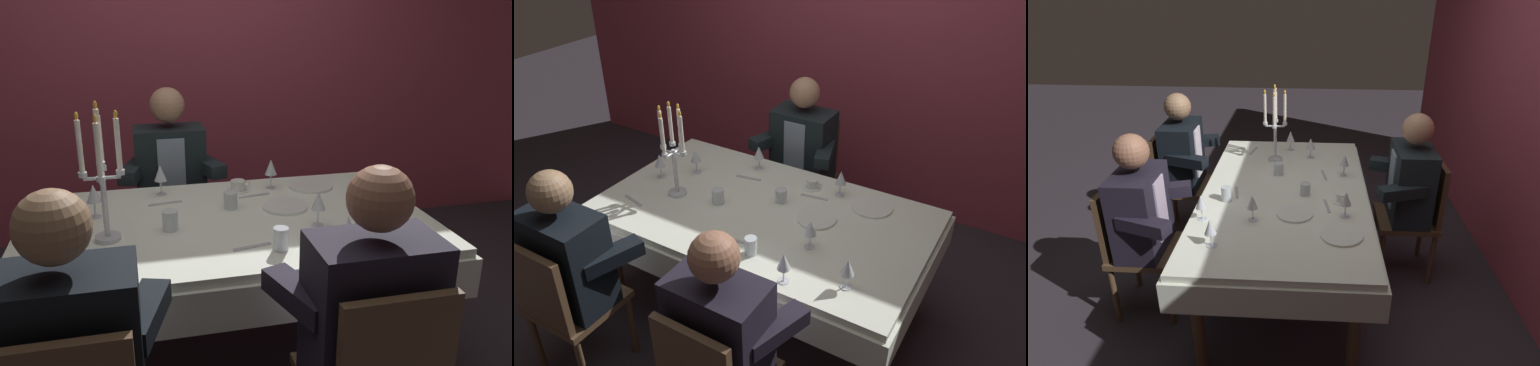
{
  "view_description": "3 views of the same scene",
  "coord_description": "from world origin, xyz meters",
  "views": [
    {
      "loc": [
        -0.39,
        -2.25,
        1.69
      ],
      "look_at": [
        0.14,
        -0.0,
        0.91
      ],
      "focal_mm": 36.76,
      "sensor_mm": 36.0,
      "label": 1
    },
    {
      "loc": [
        1.32,
        -2.14,
        2.41
      ],
      "look_at": [
        0.02,
        0.04,
        0.91
      ],
      "focal_mm": 36.62,
      "sensor_mm": 36.0,
      "label": 2
    },
    {
      "loc": [
        2.6,
        0.16,
        2.07
      ],
      "look_at": [
        0.08,
        0.0,
        0.84
      ],
      "focal_mm": 30.24,
      "sensor_mm": 36.0,
      "label": 3
    }
  ],
  "objects": [
    {
      "name": "fork_2",
      "position": [
        0.05,
        -0.32,
        0.74
      ],
      "size": [
        0.17,
        0.05,
        0.01
      ],
      "primitive_type": "cube",
      "rotation": [
        0.0,
        0.0,
        0.19
      ],
      "color": "#B7B7BC",
      "rests_on": "dining_table"
    },
    {
      "name": "wine_glass_0",
      "position": [
        0.4,
        -0.47,
        0.85
      ],
      "size": [
        0.07,
        0.07,
        0.16
      ],
      "color": "silver",
      "rests_on": "dining_table"
    },
    {
      "name": "wine_glass_2",
      "position": [
        0.68,
        -0.36,
        0.85
      ],
      "size": [
        0.07,
        0.07,
        0.16
      ],
      "color": "silver",
      "rests_on": "dining_table"
    },
    {
      "name": "wine_glass_1",
      "position": [
        0.39,
        -0.17,
        0.86
      ],
      "size": [
        0.07,
        0.07,
        0.16
      ],
      "color": "silver",
      "rests_on": "dining_table"
    },
    {
      "name": "candelabra",
      "position": [
        -0.54,
        -0.11,
        1.03
      ],
      "size": [
        0.19,
        0.19,
        0.6
      ],
      "color": "silver",
      "rests_on": "dining_table"
    },
    {
      "name": "water_tumbler_1",
      "position": [
        0.16,
        -0.37,
        0.79
      ],
      "size": [
        0.06,
        0.06,
        0.1
      ],
      "primitive_type": "cylinder",
      "color": "silver",
      "rests_on": "dining_table"
    },
    {
      "name": "wine_glass_6",
      "position": [
        -0.28,
        0.41,
        0.85
      ],
      "size": [
        0.07,
        0.07,
        0.16
      ],
      "color": "silver",
      "rests_on": "dining_table"
    },
    {
      "name": "dinner_plate_0",
      "position": [
        0.31,
        0.08,
        0.75
      ],
      "size": [
        0.23,
        0.23,
        0.01
      ],
      "primitive_type": "cylinder",
      "color": "white",
      "rests_on": "dining_table"
    },
    {
      "name": "water_tumbler_0",
      "position": [
        0.04,
        0.14,
        0.78
      ],
      "size": [
        0.07,
        0.07,
        0.08
      ],
      "primitive_type": "cylinder",
      "color": "silver",
      "rests_on": "dining_table"
    },
    {
      "name": "wine_glass_5",
      "position": [
        -0.76,
        -0.0,
        0.86
      ],
      "size": [
        0.07,
        0.07,
        0.16
      ],
      "color": "silver",
      "rests_on": "dining_table"
    },
    {
      "name": "wine_glass_3",
      "position": [
        0.31,
        0.39,
        0.86
      ],
      "size": [
        0.07,
        0.07,
        0.16
      ],
      "color": "silver",
      "rests_on": "dining_table"
    },
    {
      "name": "back_wall",
      "position": [
        0.0,
        1.66,
        1.35
      ],
      "size": [
        6.0,
        0.12,
        2.7
      ],
      "primitive_type": "cube",
      "color": "#9E3C4D",
      "rests_on": "ground_plane"
    },
    {
      "name": "coffee_cup_0",
      "position": [
        0.13,
        0.38,
        0.77
      ],
      "size": [
        0.13,
        0.12,
        0.06
      ],
      "color": "white",
      "rests_on": "dining_table"
    },
    {
      "name": "wine_glass_4",
      "position": [
        -0.61,
        0.17,
        0.85
      ],
      "size": [
        0.07,
        0.07,
        0.16
      ],
      "color": "silver",
      "rests_on": "dining_table"
    },
    {
      "name": "seated_diner_1",
      "position": [
        -0.2,
        0.89,
        0.74
      ],
      "size": [
        0.63,
        0.48,
        1.24
      ],
      "color": "brown",
      "rests_on": "ground_plane"
    },
    {
      "name": "fork_1",
      "position": [
        -0.27,
        0.27,
        0.74
      ],
      "size": [
        0.17,
        0.04,
        0.01
      ],
      "primitive_type": "cube",
      "rotation": [
        0.0,
        0.0,
        0.16
      ],
      "color": "#B7B7BC",
      "rests_on": "dining_table"
    },
    {
      "name": "ground_plane",
      "position": [
        0.0,
        0.0,
        0.0
      ],
      "size": [
        12.0,
        12.0,
        0.0
      ],
      "primitive_type": "plane",
      "color": "#302A31"
    },
    {
      "name": "dining_table",
      "position": [
        0.0,
        0.0,
        0.62
      ],
      "size": [
        1.94,
        1.14,
        0.74
      ],
      "color": "white",
      "rests_on": "ground_plane"
    },
    {
      "name": "fork_3",
      "position": [
        0.19,
        0.28,
        0.74
      ],
      "size": [
        0.17,
        0.04,
        0.01
      ],
      "primitive_type": "cube",
      "rotation": [
        0.0,
        0.0,
        0.16
      ],
      "color": "#B7B7BC",
      "rests_on": "dining_table"
    },
    {
      "name": "seated_diner_0",
      "position": [
        -0.63,
        -0.89,
        0.74
      ],
      "size": [
        0.63,
        0.48,
        1.24
      ],
      "color": "brown",
      "rests_on": "ground_plane"
    },
    {
      "name": "dinner_plate_1",
      "position": [
        0.53,
        0.35,
        0.75
      ],
      "size": [
        0.24,
        0.24,
        0.01
      ],
      "primitive_type": "cylinder",
      "color": "white",
      "rests_on": "dining_table"
    },
    {
      "name": "water_tumbler_2",
      "position": [
        -0.27,
        -0.06,
        0.78
      ],
      "size": [
        0.07,
        0.07,
        0.09
      ],
      "primitive_type": "cylinder",
      "color": "silver",
      "rests_on": "dining_table"
    },
    {
      "name": "seated_diner_2",
      "position": [
        0.32,
        -0.89,
        0.74
      ],
      "size": [
        0.63,
        0.48,
        1.24
      ],
      "color": "brown",
      "rests_on": "ground_plane"
    },
    {
      "name": "spoon_0",
      "position": [
        -0.71,
        -0.31,
        0.74
      ],
      "size": [
        0.17,
        0.06,
        0.01
      ],
      "primitive_type": "cube",
      "rotation": [
        0.0,
        0.0,
        -0.23
      ],
      "color": "#B7B7BC",
      "rests_on": "dining_table"
    }
  ]
}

